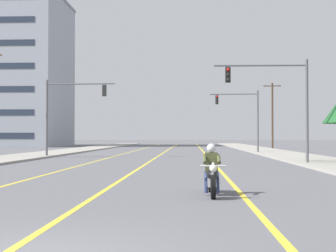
% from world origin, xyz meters
% --- Properties ---
extents(lane_stripe_center, '(0.16, 100.00, 0.01)m').
position_xyz_m(lane_stripe_center, '(-0.30, 45.00, 0.00)').
color(lane_stripe_center, yellow).
rests_on(lane_stripe_center, ground).
extents(lane_stripe_left, '(0.16, 100.00, 0.01)m').
position_xyz_m(lane_stripe_left, '(-3.91, 45.00, 0.00)').
color(lane_stripe_left, yellow).
rests_on(lane_stripe_left, ground).
extents(lane_stripe_right, '(0.16, 100.00, 0.01)m').
position_xyz_m(lane_stripe_right, '(3.81, 45.00, 0.00)').
color(lane_stripe_right, yellow).
rests_on(lane_stripe_right, ground).
extents(sidewalk_kerb_right, '(4.40, 110.00, 0.14)m').
position_xyz_m(sidewalk_kerb_right, '(10.73, 40.00, 0.07)').
color(sidewalk_kerb_right, '#9E998E').
rests_on(sidewalk_kerb_right, ground).
extents(sidewalk_kerb_left, '(4.40, 110.00, 0.14)m').
position_xyz_m(sidewalk_kerb_left, '(-10.73, 40.00, 0.07)').
color(sidewalk_kerb_left, '#9E998E').
rests_on(sidewalk_kerb_left, ground).
extents(motorcycle_with_rider, '(0.70, 2.19, 1.46)m').
position_xyz_m(motorcycle_with_rider, '(2.95, 7.12, 0.59)').
color(motorcycle_with_rider, black).
rests_on(motorcycle_with_rider, ground).
extents(traffic_signal_near_right, '(5.52, 0.40, 6.20)m').
position_xyz_m(traffic_signal_near_right, '(7.61, 21.30, 4.14)').
color(traffic_signal_near_right, '#56565B').
rests_on(traffic_signal_near_right, ground).
extents(traffic_signal_near_left, '(5.60, 0.39, 6.20)m').
position_xyz_m(traffic_signal_near_left, '(-7.49, 30.35, 4.14)').
color(traffic_signal_near_left, '#56565B').
rests_on(traffic_signal_near_left, ground).
extents(traffic_signal_mid_right, '(4.80, 0.39, 6.20)m').
position_xyz_m(traffic_signal_mid_right, '(7.68, 39.77, 4.09)').
color(traffic_signal_mid_right, '#56565B').
rests_on(traffic_signal_mid_right, ground).
extents(utility_pole_right_far, '(2.31, 0.26, 8.73)m').
position_xyz_m(utility_pole_right_far, '(13.28, 55.46, 4.59)').
color(utility_pole_right_far, '#4C3828').
rests_on(utility_pole_right_far, ground).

